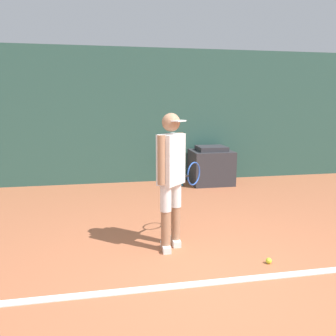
{
  "coord_description": "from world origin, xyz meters",
  "views": [
    {
      "loc": [
        -0.93,
        -2.95,
        1.82
      ],
      "look_at": [
        -0.19,
        1.11,
        1.0
      ],
      "focal_mm": 35.0,
      "sensor_mm": 36.0,
      "label": 1
    }
  ],
  "objects_px": {
    "tennis_player": "(172,175)",
    "water_bottle": "(181,180)",
    "covered_chair": "(211,166)",
    "tennis_ball": "(269,261)"
  },
  "relations": [
    {
      "from": "water_bottle",
      "to": "tennis_ball",
      "type": "bearing_deg",
      "value": -87.05
    },
    {
      "from": "tennis_player",
      "to": "water_bottle",
      "type": "relative_size",
      "value": 6.85
    },
    {
      "from": "tennis_ball",
      "to": "water_bottle",
      "type": "relative_size",
      "value": 0.27
    },
    {
      "from": "covered_chair",
      "to": "water_bottle",
      "type": "distance_m",
      "value": 0.77
    },
    {
      "from": "tennis_player",
      "to": "tennis_ball",
      "type": "distance_m",
      "value": 1.52
    },
    {
      "from": "tennis_ball",
      "to": "water_bottle",
      "type": "bearing_deg",
      "value": 92.95
    },
    {
      "from": "tennis_player",
      "to": "water_bottle",
      "type": "bearing_deg",
      "value": 31.09
    },
    {
      "from": "covered_chair",
      "to": "water_bottle",
      "type": "height_order",
      "value": "covered_chair"
    },
    {
      "from": "tennis_player",
      "to": "covered_chair",
      "type": "relative_size",
      "value": 1.87
    },
    {
      "from": "tennis_player",
      "to": "covered_chair",
      "type": "bearing_deg",
      "value": 20.2
    }
  ]
}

